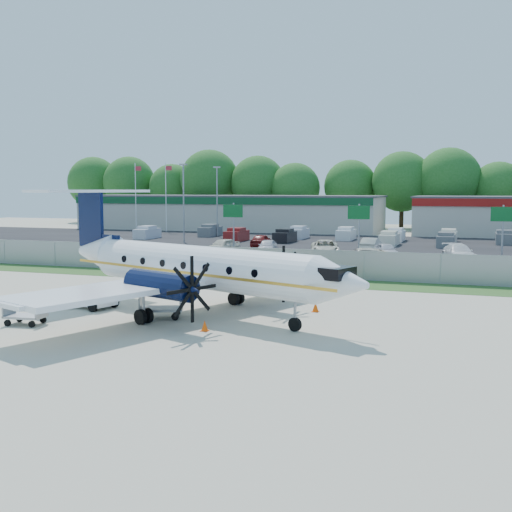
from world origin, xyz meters
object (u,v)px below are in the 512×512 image
(aircraft, at_px, (195,267))
(baggage_cart_near, at_px, (25,316))
(pushback_tug, at_px, (93,296))
(baggage_cart_far, at_px, (161,308))

(aircraft, relative_size, baggage_cart_near, 10.76)
(pushback_tug, distance_m, baggage_cart_far, 4.73)
(pushback_tug, bearing_deg, aircraft, 3.55)
(baggage_cart_far, bearing_deg, baggage_cart_near, -146.65)
(aircraft, height_order, pushback_tug, aircraft)
(aircraft, distance_m, baggage_cart_far, 2.66)
(baggage_cart_near, distance_m, baggage_cart_far, 6.21)
(baggage_cart_near, bearing_deg, baggage_cart_far, 33.35)
(aircraft, distance_m, pushback_tug, 5.95)
(pushback_tug, bearing_deg, baggage_cart_far, -14.40)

